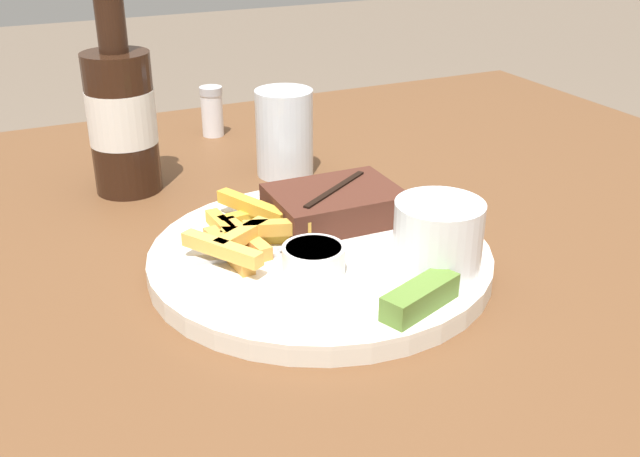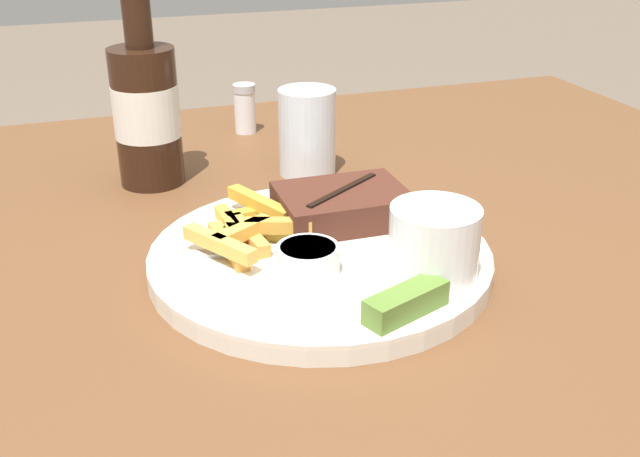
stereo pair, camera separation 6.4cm
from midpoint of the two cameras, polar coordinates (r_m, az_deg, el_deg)
dining_table at (r=0.70m, az=2.64°, el=-9.24°), size 1.21×1.06×0.77m
dinner_plate at (r=0.65m, az=2.81°, el=-2.37°), size 0.30×0.30×0.02m
steak_portion at (r=0.70m, az=4.34°, el=1.72°), size 0.12×0.09×0.03m
fries_pile at (r=0.66m, az=-2.88°, el=-0.05°), size 0.11×0.15×0.02m
coleslaw_cup at (r=0.60m, az=11.72°, el=-0.85°), size 0.07×0.07×0.06m
dipping_sauce_cup at (r=0.60m, az=2.10°, el=-2.33°), size 0.05×0.05×0.02m
pickle_spear at (r=0.56m, az=9.87°, el=-5.66°), size 0.07×0.05×0.02m
fork_utensil at (r=0.64m, az=-4.09°, el=-1.91°), size 0.13×0.04×0.00m
beer_bottle at (r=0.83m, az=-10.96°, el=9.01°), size 0.07×0.07×0.24m
drinking_glass at (r=0.85m, az=1.18°, el=7.33°), size 0.06×0.06×0.10m
salt_shaker at (r=1.00m, az=-3.92°, el=9.11°), size 0.03×0.03×0.07m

